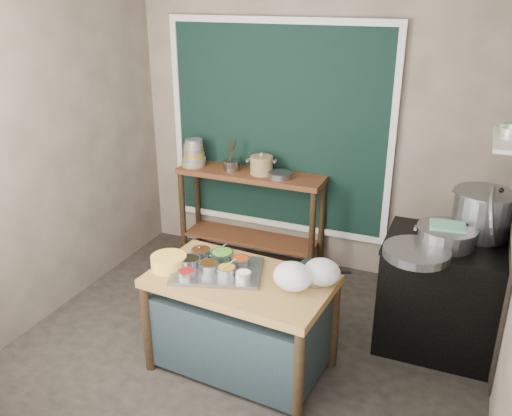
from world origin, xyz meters
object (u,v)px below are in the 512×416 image
at_px(stock_pot, 482,214).
at_px(steamer, 446,236).
at_px(prep_table, 241,324).
at_px(condiment_tray, 217,271).
at_px(stove_block, 443,297).
at_px(yellow_basin, 169,262).
at_px(back_counter, 251,217).
at_px(ceramic_crock, 261,166).
at_px(utensil_cup, 232,165).
at_px(saucepan, 315,273).

height_order(stock_pot, steamer, stock_pot).
relative_size(prep_table, condiment_tray, 2.05).
relative_size(stove_block, condiment_tray, 1.47).
relative_size(prep_table, steamer, 2.92).
bearing_deg(steamer, yellow_basin, -153.97).
relative_size(back_counter, ceramic_crock, 6.33).
height_order(ceramic_crock, steamer, ceramic_crock).
height_order(utensil_cup, stock_pot, stock_pot).
relative_size(condiment_tray, yellow_basin, 2.41).
distance_m(prep_table, stock_pot, 1.94).
height_order(prep_table, condiment_tray, condiment_tray).
xyz_separation_m(back_counter, ceramic_crock, (0.12, -0.01, 0.55)).
xyz_separation_m(prep_table, steamer, (1.26, 0.80, 0.57)).
bearing_deg(saucepan, yellow_basin, 172.54).
distance_m(stove_block, saucepan, 1.14).
bearing_deg(ceramic_crock, back_counter, 174.62).
xyz_separation_m(condiment_tray, yellow_basin, (-0.34, -0.08, 0.04)).
relative_size(back_counter, stock_pot, 3.25).
bearing_deg(saucepan, stock_pot, 23.04).
height_order(prep_table, saucepan, saucepan).
bearing_deg(stove_block, stock_pot, 50.64).
height_order(stove_block, steamer, steamer).
distance_m(stove_block, ceramic_crock, 2.01).
bearing_deg(yellow_basin, saucepan, 12.31).
height_order(prep_table, utensil_cup, utensil_cup).
bearing_deg(yellow_basin, stove_block, 26.88).
bearing_deg(stove_block, back_counter, 158.98).
distance_m(condiment_tray, ceramic_crock, 1.62).
relative_size(saucepan, steamer, 0.52).
distance_m(condiment_tray, utensil_cup, 1.70).
distance_m(back_counter, steamer, 2.07).
bearing_deg(back_counter, prep_table, -69.21).
relative_size(yellow_basin, steamer, 0.59).
bearing_deg(back_counter, condiment_tray, -74.98).
distance_m(back_counter, saucepan, 1.83).
bearing_deg(condiment_tray, steamer, 28.93).
bearing_deg(condiment_tray, yellow_basin, -167.61).
height_order(saucepan, utensil_cup, utensil_cup).
relative_size(prep_table, stock_pot, 2.81).
bearing_deg(utensil_cup, stove_block, -18.90).
height_order(back_counter, yellow_basin, back_counter).
distance_m(stove_block, stock_pot, 0.69).
bearing_deg(stock_pot, stove_block, -129.36).
relative_size(utensil_cup, steamer, 0.38).
xyz_separation_m(utensil_cup, ceramic_crock, (0.31, 0.00, 0.03)).
bearing_deg(ceramic_crock, steamer, -23.86).
xyz_separation_m(back_counter, condiment_tray, (0.42, -1.58, 0.29)).
height_order(prep_table, back_counter, back_counter).
height_order(back_counter, saucepan, back_counter).
bearing_deg(condiment_tray, saucepan, 12.27).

